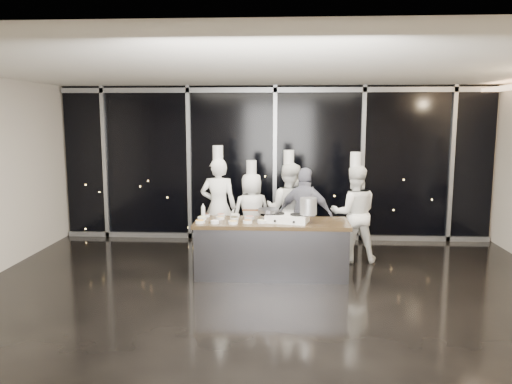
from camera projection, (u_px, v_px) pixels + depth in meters
The scene contains 14 objects.
ground at pixel (270, 295), 7.23m from camera, with size 9.00×9.00×0.00m, color black.
room_shell at pixel (283, 139), 6.89m from camera, with size 9.02×7.02×3.21m.
window_wall at pixel (275, 163), 10.38m from camera, with size 8.90×0.11×3.20m.
demo_counter at pixel (272, 248), 8.05m from camera, with size 2.46×0.86×0.90m.
stove at pixel (287, 218), 7.91m from camera, with size 0.72×0.53×0.14m.
frying_pan at pixel (268, 211), 7.99m from camera, with size 0.61×0.41×0.06m.
stock_pot at pixel (308, 206), 7.79m from camera, with size 0.26×0.26×0.26m, color #ACACAF.
prep_bowls at pixel (235, 219), 8.04m from camera, with size 1.38×0.71×0.05m.
squeeze_bottle at pixel (203, 211), 8.24m from camera, with size 0.07×0.07×0.24m.
chef_far_left at pixel (218, 206), 9.19m from camera, with size 0.67×0.44×2.05m.
chef_left at pixel (252, 212), 9.37m from camera, with size 0.88×0.73×1.76m.
chef_center at pixel (288, 209), 9.19m from camera, with size 0.96×0.81×1.96m.
guest at pixel (305, 215), 8.77m from camera, with size 1.07×0.72×1.68m.
chef_right at pixel (354, 213), 8.82m from camera, with size 0.87×0.69×1.95m.
Camera 1 is at (0.19, -6.93, 2.54)m, focal length 35.00 mm.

